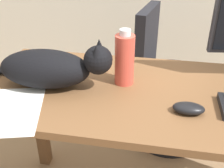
{
  "coord_description": "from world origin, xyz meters",
  "views": [
    {
      "loc": [
        -0.03,
        -0.95,
        1.31
      ],
      "look_at": [
        -0.19,
        -0.07,
        0.8
      ],
      "focal_mm": 44.88,
      "sensor_mm": 36.0,
      "label": 1
    }
  ],
  "objects": [
    {
      "name": "office_chair",
      "position": [
        0.03,
        0.66,
        0.37
      ],
      "size": [
        0.49,
        0.48,
        0.89
      ],
      "color": "black",
      "rests_on": "ground_plane"
    },
    {
      "name": "water_bottle",
      "position": [
        -0.16,
        0.05,
        0.84
      ],
      "size": [
        0.08,
        0.08,
        0.23
      ],
      "color": "#D84C3D",
      "rests_on": "desk"
    },
    {
      "name": "paper_sheet",
      "position": [
        -0.52,
        -0.22,
        0.74
      ],
      "size": [
        0.28,
        0.34,
        0.0
      ],
      "primitive_type": "cube",
      "rotation": [
        0.0,
        0.0,
        0.26
      ],
      "color": "white",
      "rests_on": "desk"
    },
    {
      "name": "desk",
      "position": [
        0.0,
        0.0,
        0.62
      ],
      "size": [
        1.46,
        0.62,
        0.74
      ],
      "color": "brown",
      "rests_on": "ground_plane"
    },
    {
      "name": "computer_mouse",
      "position": [
        0.09,
        -0.12,
        0.76
      ],
      "size": [
        0.11,
        0.06,
        0.04
      ],
      "primitive_type": "ellipsoid",
      "color": "black",
      "rests_on": "desk"
    },
    {
      "name": "cat",
      "position": [
        -0.44,
        -0.03,
        0.82
      ],
      "size": [
        0.61,
        0.2,
        0.2
      ],
      "color": "black",
      "rests_on": "desk"
    }
  ]
}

